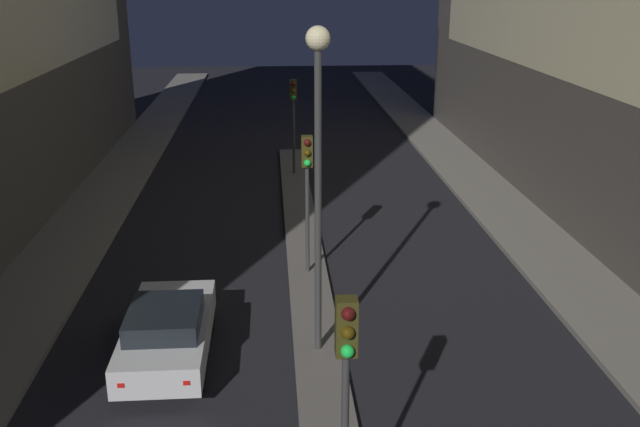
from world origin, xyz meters
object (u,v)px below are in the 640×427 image
at_px(traffic_light_near, 346,367).
at_px(traffic_light_far, 293,105).
at_px(traffic_light_mid, 307,173).
at_px(street_lamp, 318,135).
at_px(car_left_lane, 168,331).

relative_size(traffic_light_near, traffic_light_far, 1.00).
relative_size(traffic_light_near, traffic_light_mid, 1.00).
bearing_deg(traffic_light_far, traffic_light_near, -90.00).
bearing_deg(traffic_light_near, traffic_light_far, 90.00).
bearing_deg(traffic_light_mid, street_lamp, -90.00).
height_order(traffic_light_near, traffic_light_mid, same).
height_order(traffic_light_mid, traffic_light_far, same).
distance_m(traffic_light_near, traffic_light_mid, 10.72).
bearing_deg(car_left_lane, street_lamp, 0.74).
relative_size(traffic_light_far, car_left_lane, 0.92).
distance_m(traffic_light_mid, traffic_light_far, 11.27).
distance_m(traffic_light_far, street_lamp, 16.07).
bearing_deg(street_lamp, car_left_lane, -179.26).
bearing_deg(traffic_light_near, street_lamp, 90.00).
height_order(traffic_light_far, car_left_lane, traffic_light_far).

